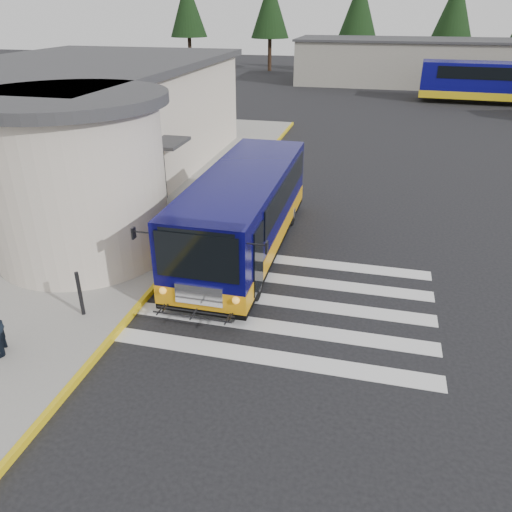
# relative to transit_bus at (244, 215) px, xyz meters

# --- Properties ---
(ground) EXTENTS (140.00, 140.00, 0.00)m
(ground) POSITION_rel_transit_bus_xyz_m (2.26, -1.95, -1.23)
(ground) COLOR black
(ground) RESTS_ON ground
(sidewalk) EXTENTS (10.00, 34.00, 0.15)m
(sidewalk) POSITION_rel_transit_bus_xyz_m (-6.74, 2.05, -1.16)
(sidewalk) COLOR gray
(sidewalk) RESTS_ON ground
(curb_strip) EXTENTS (0.12, 34.00, 0.16)m
(curb_strip) POSITION_rel_transit_bus_xyz_m (-1.79, 2.05, -1.15)
(curb_strip) COLOR gold
(curb_strip) RESTS_ON ground
(station_building) EXTENTS (12.70, 18.70, 4.80)m
(station_building) POSITION_rel_transit_bus_xyz_m (-8.58, 4.95, 1.33)
(station_building) COLOR beige
(station_building) RESTS_ON ground
(crosswalk) EXTENTS (8.00, 5.35, 0.01)m
(crosswalk) POSITION_rel_transit_bus_xyz_m (1.76, -2.75, -1.23)
(crosswalk) COLOR silver
(crosswalk) RESTS_ON ground
(depot_building) EXTENTS (26.40, 8.40, 4.20)m
(depot_building) POSITION_rel_transit_bus_xyz_m (8.26, 40.05, 0.87)
(depot_building) COLOR gray
(depot_building) RESTS_ON ground
(tree_line) EXTENTS (58.40, 4.40, 10.00)m
(tree_line) POSITION_rel_transit_bus_xyz_m (8.55, 48.05, 5.54)
(tree_line) COLOR black
(tree_line) RESTS_ON ground
(transit_bus) EXTENTS (3.33, 9.16, 2.58)m
(transit_bus) POSITION_rel_transit_bus_xyz_m (0.00, 0.00, 0.00)
(transit_bus) COLOR #08064D
(transit_bus) RESTS_ON ground
(bollard) EXTENTS (0.10, 0.10, 1.19)m
(bollard) POSITION_rel_transit_bus_xyz_m (-2.91, -4.75, -0.49)
(bollard) COLOR black
(bollard) RESTS_ON sidewalk
(far_bus_a) EXTENTS (10.48, 3.45, 2.67)m
(far_bus_a) POSITION_rel_transit_bus_xyz_m (11.83, 30.64, 0.50)
(far_bus_a) COLOR #09075D
(far_bus_a) RESTS_ON ground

